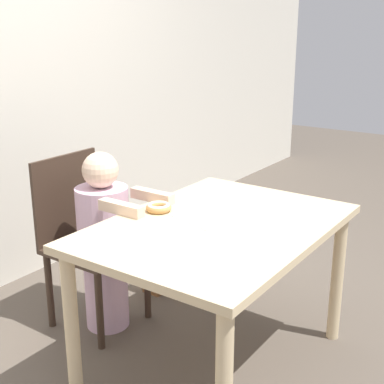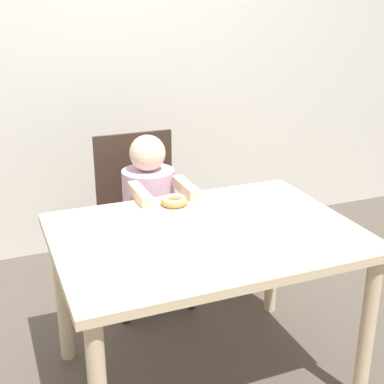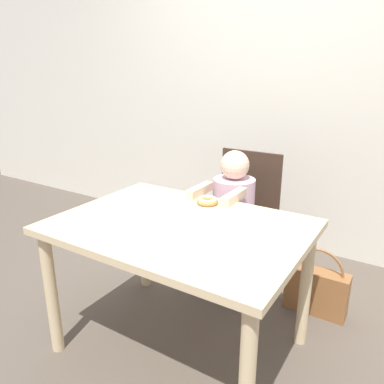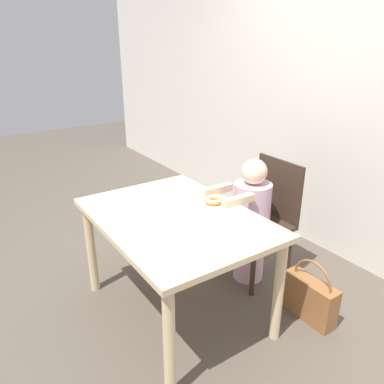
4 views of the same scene
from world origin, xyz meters
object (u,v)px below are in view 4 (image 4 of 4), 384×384
chair (263,218)px  donut (214,200)px  child_figure (250,222)px  handbag (310,297)px

chair → donut: chair is taller
chair → donut: size_ratio=7.55×
child_figure → donut: (0.01, -0.34, 0.26)m
handbag → child_figure: bearing=-177.2°
chair → donut: bearing=-88.9°
donut → chair: bearing=91.1°
donut → handbag: (0.55, 0.37, -0.57)m
child_figure → handbag: 0.64m
child_figure → handbag: child_figure is taller
child_figure → handbag: bearing=2.8°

